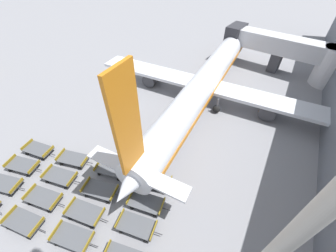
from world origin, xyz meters
TOP-DOWN VIEW (x-y plane):
  - ground_plane at (0.00, 0.00)m, footprint 500.00×500.00m
  - jet_bridge at (24.25, 13.25)m, footprint 19.91×6.57m
  - airplane at (14.60, -0.01)m, footprint 33.97×43.24m
  - baggage_dolly_row_near_col_b at (8.94, -25.55)m, footprint 3.90×2.16m
  - baggage_dolly_row_near_col_c at (13.41, -24.32)m, footprint 3.90×2.29m
  - baggage_dolly_row_mid_a_col_a at (3.98, -24.32)m, footprint 3.89×2.43m
  - baggage_dolly_row_mid_a_col_b at (8.50, -23.36)m, footprint 3.90×2.24m
  - baggage_dolly_row_mid_a_col_c at (12.75, -22.42)m, footprint 3.90×2.20m
  - baggage_dolly_row_mid_a_col_d at (17.22, -21.06)m, footprint 3.90×2.23m
  - baggage_dolly_row_mid_b_col_a at (3.43, -22.13)m, footprint 3.90×2.38m
  - baggage_dolly_row_mid_b_col_b at (7.89, -21.09)m, footprint 3.90×2.27m
  - baggage_dolly_row_mid_b_col_c at (12.35, -20.19)m, footprint 3.90×2.32m
  - baggage_dolly_row_mid_b_col_d at (16.75, -19.04)m, footprint 3.90×2.23m
  - baggage_dolly_row_far_col_a at (2.90, -19.97)m, footprint 3.90×2.16m
  - baggage_dolly_row_far_col_b at (7.28, -18.92)m, footprint 3.90×2.40m
  - baggage_dolly_row_far_col_c at (11.68, -17.88)m, footprint 3.90×2.33m
  - baggage_dolly_row_far_col_d at (16.27, -16.89)m, footprint 3.90×2.42m

SIDE VIEW (x-z plane):
  - ground_plane at x=0.00m, z-range 0.00..0.00m
  - baggage_dolly_row_near_col_b at x=8.94m, z-range 0.02..0.94m
  - baggage_dolly_row_near_col_c at x=13.41m, z-range 0.02..0.94m
  - baggage_dolly_row_mid_a_col_a at x=3.98m, z-range 0.02..0.94m
  - baggage_dolly_row_mid_a_col_b at x=8.50m, z-range 0.02..0.94m
  - baggage_dolly_row_mid_a_col_c at x=12.75m, z-range 0.02..0.94m
  - baggage_dolly_row_mid_a_col_d at x=17.22m, z-range 0.02..0.94m
  - baggage_dolly_row_mid_b_col_a at x=3.43m, z-range 0.02..0.94m
  - baggage_dolly_row_mid_b_col_b at x=7.89m, z-range 0.02..0.94m
  - baggage_dolly_row_mid_b_col_c at x=12.35m, z-range 0.02..0.94m
  - baggage_dolly_row_mid_b_col_d at x=16.75m, z-range 0.02..0.94m
  - baggage_dolly_row_far_col_a at x=2.90m, z-range 0.02..0.94m
  - baggage_dolly_row_far_col_b at x=7.28m, z-range 0.02..0.94m
  - baggage_dolly_row_far_col_c at x=11.68m, z-range 0.02..0.94m
  - baggage_dolly_row_far_col_d at x=16.27m, z-range 0.02..0.94m
  - airplane at x=14.60m, z-range -3.65..9.38m
  - jet_bridge at x=24.25m, z-range 0.69..6.87m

